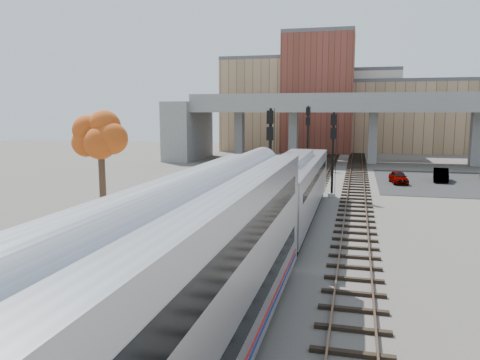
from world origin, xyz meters
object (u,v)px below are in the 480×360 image
at_px(signal_mast_mid, 333,155).
at_px(tree, 101,138).
at_px(locomotive, 294,186).
at_px(coach, 136,343).
at_px(signal_mast_near, 270,159).
at_px(signal_mast_far, 308,137).
at_px(car_a, 398,177).
at_px(car_b, 441,175).

relative_size(signal_mast_mid, tree, 0.97).
distance_m(locomotive, coach, 22.61).
xyz_separation_m(locomotive, signal_mast_near, (-2.10, 2.79, 1.42)).
xyz_separation_m(coach, tree, (-12.34, 19.87, 2.60)).
relative_size(signal_mast_far, car_a, 2.18).
xyz_separation_m(tree, car_a, (20.38, 20.90, -4.74)).
bearing_deg(locomotive, coach, -90.00).
distance_m(signal_mast_mid, tree, 18.74).
distance_m(signal_mast_mid, signal_mast_far, 19.87).
bearing_deg(signal_mast_far, car_b, -28.66).
xyz_separation_m(signal_mast_mid, tree, (-14.34, -11.92, 1.89)).
relative_size(tree, car_b, 1.81).
bearing_deg(tree, signal_mast_mid, 39.73).
xyz_separation_m(coach, car_a, (8.04, 40.77, -2.15)).
xyz_separation_m(locomotive, signal_mast_mid, (2.00, 9.18, 1.23)).
distance_m(signal_mast_near, tree, 11.76).
xyz_separation_m(signal_mast_near, signal_mast_mid, (4.10, 6.39, -0.20)).
bearing_deg(signal_mast_near, car_a, 56.60).
height_order(tree, car_a, tree).
bearing_deg(car_b, signal_mast_far, 158.72).
xyz_separation_m(signal_mast_near, car_b, (14.46, 17.92, -3.00)).
xyz_separation_m(coach, car_b, (12.36, 43.32, -2.09)).
bearing_deg(signal_mast_mid, signal_mast_far, 101.91).
relative_size(locomotive, car_a, 5.32).
bearing_deg(coach, tree, 121.84).
bearing_deg(signal_mast_mid, signal_mast_near, -122.70).
bearing_deg(car_a, car_b, 22.91).
bearing_deg(locomotive, car_a, 66.13).
bearing_deg(car_a, signal_mast_far, 126.52).
bearing_deg(signal_mast_near, signal_mast_far, 90.00).
height_order(signal_mast_near, signal_mast_mid, signal_mast_near).
bearing_deg(car_b, signal_mast_near, -121.53).
height_order(car_a, car_b, car_b).
bearing_deg(car_b, car_a, -142.11).
relative_size(signal_mast_near, signal_mast_mid, 1.04).
bearing_deg(locomotive, car_b, 59.18).
distance_m(coach, signal_mast_near, 25.50).
bearing_deg(car_a, signal_mast_near, -131.01).
relative_size(locomotive, tree, 2.62).
bearing_deg(signal_mast_far, car_a, -45.87).
height_order(signal_mast_far, tree, signal_mast_far).
distance_m(locomotive, tree, 13.02).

